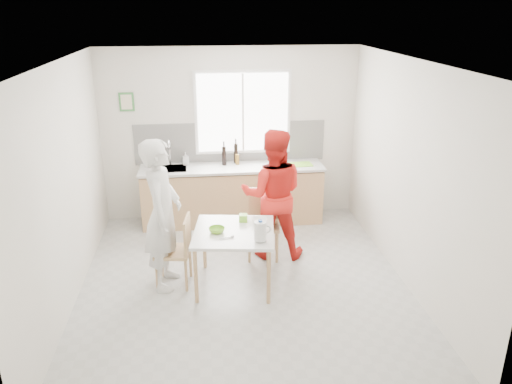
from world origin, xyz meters
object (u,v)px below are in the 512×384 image
chair_left (178,248)px  bowl_white (259,221)px  bowl_green (217,230)px  wine_bottle_b (224,156)px  chair_far (263,220)px  person_white (163,215)px  wine_bottle_a (236,153)px  dining_table (234,236)px  person_red (273,194)px  milk_jug (261,231)px

chair_left → bowl_white: bearing=104.3°
bowl_green → wine_bottle_b: size_ratio=0.63×
chair_far → bowl_green: 1.06m
person_white → bowl_green: size_ratio=9.79×
chair_far → person_white: 1.51m
person_white → bowl_green: bearing=-94.4°
chair_left → wine_bottle_a: bearing=164.5°
bowl_white → wine_bottle_a: wine_bottle_a is taller
bowl_green → wine_bottle_a: wine_bottle_a is taller
dining_table → bowl_green: (-0.20, -0.02, 0.11)m
dining_table → bowl_white: bearing=32.2°
wine_bottle_b → person_white: bearing=-113.5°
person_red → bowl_green: (-0.78, -0.76, -0.13)m
chair_far → bowl_green: bearing=-122.3°
dining_table → wine_bottle_b: wine_bottle_b is taller
milk_jug → person_white: bearing=166.5°
dining_table → person_red: size_ratio=0.60×
chair_left → person_red: (1.25, 0.65, 0.40)m
bowl_white → milk_jug: size_ratio=0.79×
person_red → chair_left: bearing=35.1°
person_red → wine_bottle_b: size_ratio=5.94×
chair_far → person_red: person_red is taller
chair_far → wine_bottle_a: 1.49m
dining_table → wine_bottle_a: 2.17m
chair_far → bowl_green: size_ratio=4.93×
dining_table → person_white: size_ratio=0.57×
dining_table → chair_left: (-0.68, 0.09, -0.16)m
chair_left → person_red: person_red is taller
chair_far → bowl_green: chair_far is taller
dining_table → wine_bottle_b: bearing=90.0°
chair_far → bowl_white: size_ratio=4.80×
milk_jug → wine_bottle_a: wine_bottle_a is taller
chair_far → wine_bottle_b: wine_bottle_b is taller
dining_table → chair_far: bearing=59.3°
chair_far → person_white: bearing=-145.5°
bowl_white → bowl_green: bearing=-156.6°
chair_left → wine_bottle_a: wine_bottle_a is taller
wine_bottle_b → wine_bottle_a: bearing=22.9°
bowl_white → wine_bottle_a: size_ratio=0.61×
person_red → bowl_white: 0.60m
person_red → wine_bottle_a: 1.44m
chair_left → milk_jug: size_ratio=3.63×
bowl_white → wine_bottle_b: wine_bottle_b is taller
chair_left → wine_bottle_a: (0.86, 2.03, 0.59)m
bowl_green → chair_left: bearing=166.5°
chair_far → wine_bottle_b: 1.46m
wine_bottle_a → milk_jug: bearing=-87.7°
person_red → bowl_green: bearing=52.0°
person_white → milk_jug: person_white is taller
chair_far → milk_jug: (-0.17, -1.09, 0.35)m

